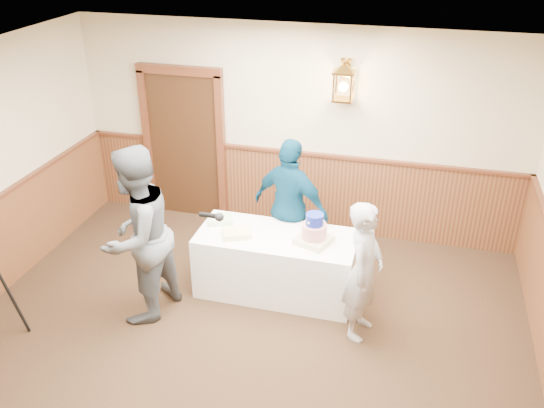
{
  "coord_description": "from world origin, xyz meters",
  "views": [
    {
      "loc": [
        1.53,
        -3.51,
        4.06
      ],
      "look_at": [
        0.14,
        1.7,
        1.25
      ],
      "focal_mm": 38.0,
      "sensor_mm": 36.0,
      "label": 1
    }
  ],
  "objects_px": {
    "sheet_cake_yellow": "(237,233)",
    "sheet_cake_green": "(221,219)",
    "assistant_p": "(291,207)",
    "display_table": "(276,263)",
    "tiered_cake": "(314,232)",
    "interviewer": "(137,236)",
    "baker": "(364,271)"
  },
  "relations": [
    {
      "from": "sheet_cake_yellow",
      "to": "sheet_cake_green",
      "type": "height_order",
      "value": "sheet_cake_green"
    },
    {
      "from": "interviewer",
      "to": "sheet_cake_yellow",
      "type": "bearing_deg",
      "value": 137.96
    },
    {
      "from": "display_table",
      "to": "assistant_p",
      "type": "bearing_deg",
      "value": 85.24
    },
    {
      "from": "display_table",
      "to": "baker",
      "type": "bearing_deg",
      "value": -25.34
    },
    {
      "from": "sheet_cake_yellow",
      "to": "sheet_cake_green",
      "type": "bearing_deg",
      "value": 137.86
    },
    {
      "from": "tiered_cake",
      "to": "sheet_cake_yellow",
      "type": "distance_m",
      "value": 0.88
    },
    {
      "from": "sheet_cake_green",
      "to": "tiered_cake",
      "type": "bearing_deg",
      "value": -8.63
    },
    {
      "from": "sheet_cake_yellow",
      "to": "assistant_p",
      "type": "bearing_deg",
      "value": 52.93
    },
    {
      "from": "display_table",
      "to": "interviewer",
      "type": "relative_size",
      "value": 0.91
    },
    {
      "from": "interviewer",
      "to": "assistant_p",
      "type": "distance_m",
      "value": 1.86
    },
    {
      "from": "sheet_cake_yellow",
      "to": "assistant_p",
      "type": "height_order",
      "value": "assistant_p"
    },
    {
      "from": "sheet_cake_green",
      "to": "assistant_p",
      "type": "height_order",
      "value": "assistant_p"
    },
    {
      "from": "display_table",
      "to": "tiered_cake",
      "type": "height_order",
      "value": "tiered_cake"
    },
    {
      "from": "display_table",
      "to": "interviewer",
      "type": "xyz_separation_m",
      "value": [
        -1.31,
        -0.77,
        0.61
      ]
    },
    {
      "from": "sheet_cake_green",
      "to": "baker",
      "type": "xyz_separation_m",
      "value": [
        1.75,
        -0.62,
        -0.01
      ]
    },
    {
      "from": "sheet_cake_yellow",
      "to": "sheet_cake_green",
      "type": "relative_size",
      "value": 1.1
    },
    {
      "from": "display_table",
      "to": "assistant_p",
      "type": "xyz_separation_m",
      "value": [
        0.04,
        0.5,
        0.48
      ]
    },
    {
      "from": "assistant_p",
      "to": "sheet_cake_yellow",
      "type": "bearing_deg",
      "value": 72.9
    },
    {
      "from": "sheet_cake_yellow",
      "to": "sheet_cake_green",
      "type": "distance_m",
      "value": 0.38
    },
    {
      "from": "tiered_cake",
      "to": "baker",
      "type": "bearing_deg",
      "value": -36.63
    },
    {
      "from": "baker",
      "to": "assistant_p",
      "type": "distance_m",
      "value": 1.41
    },
    {
      "from": "tiered_cake",
      "to": "sheet_cake_yellow",
      "type": "bearing_deg",
      "value": -174.76
    },
    {
      "from": "display_table",
      "to": "sheet_cake_yellow",
      "type": "bearing_deg",
      "value": -164.13
    },
    {
      "from": "sheet_cake_green",
      "to": "baker",
      "type": "height_order",
      "value": "baker"
    },
    {
      "from": "assistant_p",
      "to": "display_table",
      "type": "bearing_deg",
      "value": 105.21
    },
    {
      "from": "sheet_cake_yellow",
      "to": "sheet_cake_green",
      "type": "xyz_separation_m",
      "value": [
        -0.28,
        0.25,
        0.0
      ]
    },
    {
      "from": "display_table",
      "to": "baker",
      "type": "distance_m",
      "value": 1.22
    },
    {
      "from": "assistant_p",
      "to": "baker",
      "type": "bearing_deg",
      "value": 155.01
    },
    {
      "from": "display_table",
      "to": "tiered_cake",
      "type": "relative_size",
      "value": 4.04
    },
    {
      "from": "display_table",
      "to": "interviewer",
      "type": "bearing_deg",
      "value": -149.48
    },
    {
      "from": "display_table",
      "to": "sheet_cake_green",
      "type": "distance_m",
      "value": 0.83
    },
    {
      "from": "baker",
      "to": "sheet_cake_green",
      "type": "bearing_deg",
      "value": 80.34
    }
  ]
}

